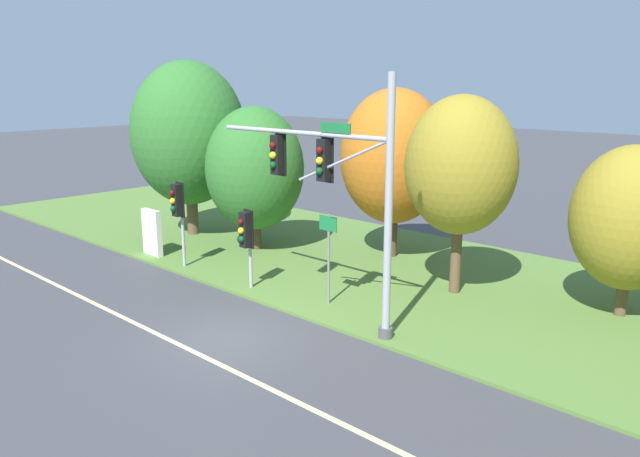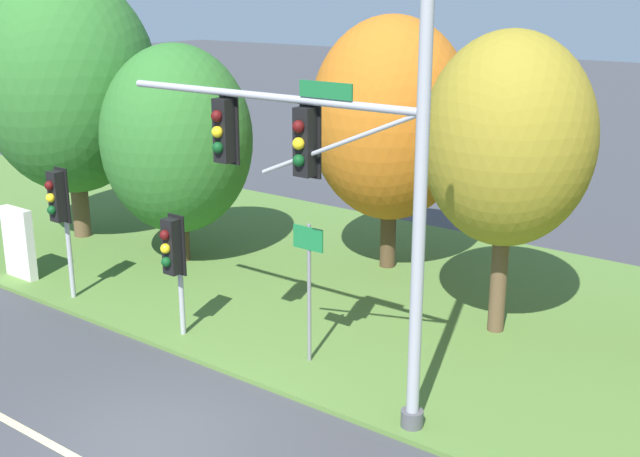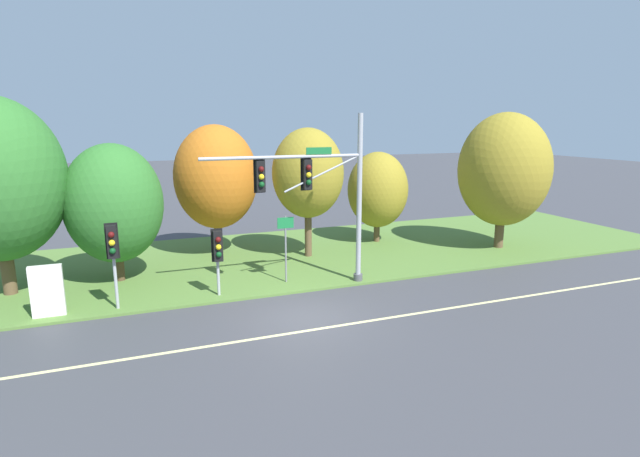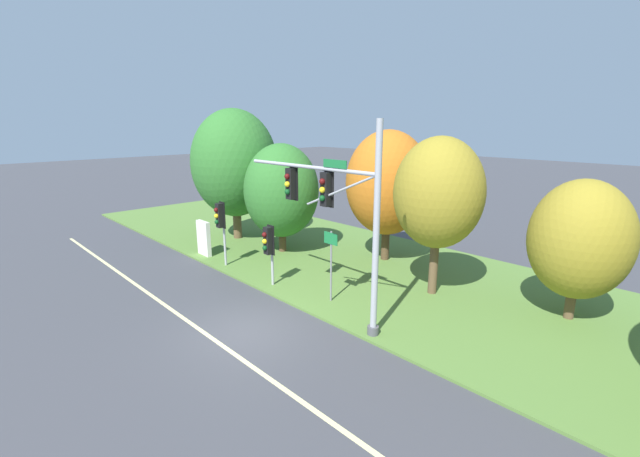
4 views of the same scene
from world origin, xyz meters
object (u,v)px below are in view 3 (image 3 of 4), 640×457
at_px(traffic_signal_mast, 320,188).
at_px(tree_left_of_mast, 114,204).
at_px(route_sign_post, 286,240).
at_px(tree_mid_verge, 308,174).
at_px(info_kiosk, 47,291).
at_px(tree_tall_centre, 378,190).
at_px(tree_behind_signpost, 216,177).
at_px(pedestrian_signal_near_kerb, 218,249).
at_px(pedestrian_signal_further_along, 112,247).
at_px(tree_right_far, 504,170).

distance_m(traffic_signal_mast, tree_left_of_mast, 8.94).
relative_size(route_sign_post, tree_mid_verge, 0.44).
distance_m(tree_left_of_mast, info_kiosk, 4.97).
bearing_deg(tree_left_of_mast, tree_mid_verge, 5.26).
relative_size(tree_mid_verge, tree_tall_centre, 1.27).
distance_m(tree_behind_signpost, tree_mid_verge, 4.82).
xyz_separation_m(pedestrian_signal_near_kerb, tree_mid_verge, (5.45, 4.57, 2.36)).
bearing_deg(pedestrian_signal_near_kerb, traffic_signal_mast, -1.90).
bearing_deg(route_sign_post, pedestrian_signal_near_kerb, -165.10).
xyz_separation_m(pedestrian_signal_further_along, tree_tall_centre, (14.13, 6.28, 0.63)).
distance_m(pedestrian_signal_near_kerb, info_kiosk, 6.20).
height_order(tree_left_of_mast, tree_right_far, tree_right_far).
xyz_separation_m(tree_left_of_mast, tree_tall_centre, (14.06, 2.46, -0.40)).
height_order(tree_behind_signpost, info_kiosk, tree_behind_signpost).
bearing_deg(route_sign_post, info_kiosk, -175.73).
xyz_separation_m(tree_tall_centre, tree_right_far, (5.73, -3.73, 1.29)).
relative_size(pedestrian_signal_near_kerb, tree_behind_signpost, 0.41).
bearing_deg(traffic_signal_mast, info_kiosk, 178.50).
xyz_separation_m(pedestrian_signal_near_kerb, tree_tall_centre, (10.31, 6.18, 1.08)).
bearing_deg(pedestrian_signal_near_kerb, tree_behind_signpost, 80.22).
height_order(tree_left_of_mast, info_kiosk, tree_left_of_mast).
height_order(pedestrian_signal_further_along, tree_behind_signpost, tree_behind_signpost).
height_order(traffic_signal_mast, tree_right_far, tree_right_far).
relative_size(pedestrian_signal_near_kerb, tree_right_far, 0.37).
bearing_deg(tree_right_far, route_sign_post, -172.79).
distance_m(traffic_signal_mast, tree_behind_signpost, 7.58).
height_order(tree_behind_signpost, tree_mid_verge, tree_behind_signpost).
height_order(pedestrian_signal_near_kerb, route_sign_post, route_sign_post).
xyz_separation_m(tree_left_of_mast, tree_right_far, (19.78, -1.27, 0.89)).
bearing_deg(info_kiosk, tree_tall_centre, 20.23).
bearing_deg(tree_mid_verge, tree_behind_signpost, 152.89).
height_order(route_sign_post, info_kiosk, route_sign_post).
xyz_separation_m(traffic_signal_mast, tree_left_of_mast, (-8.02, 3.87, -0.78)).
bearing_deg(route_sign_post, tree_behind_signpost, 107.64).
bearing_deg(pedestrian_signal_further_along, traffic_signal_mast, -0.30).
bearing_deg(tree_right_far, info_kiosk, -174.01).
bearing_deg(traffic_signal_mast, route_sign_post, 141.85).
bearing_deg(tree_mid_verge, pedestrian_signal_near_kerb, -140.02).
distance_m(route_sign_post, tree_left_of_mast, 7.56).
bearing_deg(tree_behind_signpost, tree_left_of_mast, -148.25).
height_order(traffic_signal_mast, info_kiosk, traffic_signal_mast).
bearing_deg(pedestrian_signal_near_kerb, pedestrian_signal_further_along, -178.52).
relative_size(tree_behind_signpost, tree_mid_verge, 1.02).
relative_size(pedestrian_signal_near_kerb, info_kiosk, 1.46).
distance_m(tree_left_of_mast, tree_right_far, 19.84).
height_order(pedestrian_signal_near_kerb, tree_behind_signpost, tree_behind_signpost).
relative_size(pedestrian_signal_further_along, route_sign_post, 1.12).
xyz_separation_m(pedestrian_signal_near_kerb, info_kiosk, (-6.11, 0.13, -1.01)).
relative_size(pedestrian_signal_near_kerb, tree_mid_verge, 0.42).
height_order(tree_behind_signpost, tree_tall_centre, tree_behind_signpost).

